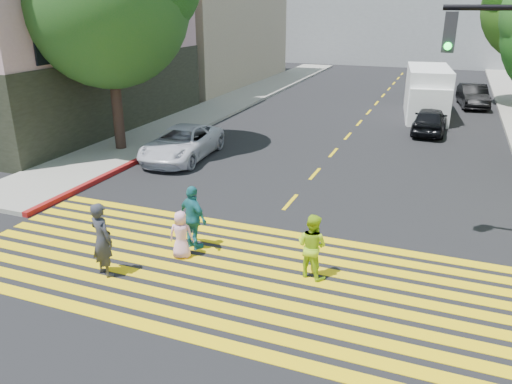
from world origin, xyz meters
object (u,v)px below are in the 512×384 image
Objects in this scene: pedestrian_extra at (193,218)px; dark_car_parked at (473,96)px; pedestrian_man at (102,240)px; pedestrian_woman at (312,246)px; white_van at (427,94)px; white_sedan at (182,143)px; pedestrian_child at (181,235)px; silver_car at (433,83)px; dark_car_near at (430,120)px.

dark_car_parked is at bearing -82.74° from pedestrian_extra.
pedestrian_man is 4.75m from pedestrian_woman.
white_van reaches higher than pedestrian_man.
dark_car_parked is (11.08, 15.94, 0.04)m from white_sedan.
pedestrian_child is at bearing 108.39° from pedestrian_extra.
pedestrian_child is 28.09m from silver_car.
white_sedan is at bearing 42.78° from dark_car_near.
white_van is at bearing -79.26° from pedestrian_extra.
silver_car is (8.55, 20.32, 0.07)m from white_sedan.
pedestrian_man is 1.16× the size of pedestrian_woman.
silver_car is 1.19× the size of dark_car_parked.
white_van is at bearing -82.39° from dark_car_near.
dark_car_near is at bearing -79.00° from pedestrian_woman.
silver_car reaches higher than dark_car_parked.
dark_car_parked is (2.04, 7.90, 0.04)m from dark_car_near.
white_sedan is at bearing -34.65° from pedestrian_extra.
white_van is (-0.43, 3.77, 0.63)m from dark_car_near.
dark_car_parked is (6.90, 22.82, -0.17)m from pedestrian_extra.
white_van is at bearing -85.05° from pedestrian_man.
white_sedan is (-7.34, 7.15, -0.13)m from pedestrian_woman.
silver_car is 0.83× the size of white_van.
pedestrian_extra reaches higher than dark_car_parked.
dark_car_parked reaches higher than dark_car_near.
silver_car reaches higher than pedestrian_child.
silver_car is at bearing -75.04° from pedestrian_extra.
white_sedan is 19.42m from dark_car_parked.
pedestrian_child is at bearing 84.05° from silver_car.
dark_car_parked reaches higher than white_sedan.
white_van is at bearing -128.67° from dark_car_parked.
pedestrian_extra reaches higher than pedestrian_child.
white_van reaches higher than dark_car_parked.
white_sedan is 1.23× the size of dark_car_near.
pedestrian_woman is 3.23m from pedestrian_child.
pedestrian_woman is 0.33× the size of white_sedan.
dark_car_near is (6.16, 16.85, -0.25)m from pedestrian_man.
dark_car_parked is 4.85m from white_van.
white_van reaches higher than pedestrian_woman.
pedestrian_extra is (0.05, 0.54, 0.23)m from pedestrian_child.
pedestrian_man is 9.27m from white_sedan.
pedestrian_extra reaches higher than pedestrian_woman.
pedestrian_woman is 15.29m from dark_car_near.
pedestrian_child is 0.21× the size of white_van.
pedestrian_man is at bearing 82.11° from silver_car.
pedestrian_man is at bearing 71.05° from dark_car_near.
pedestrian_child is at bearing -64.86° from white_sedan.
pedestrian_child is 0.33× the size of dark_car_near.
white_van is at bearing -76.45° from pedestrian_woman.
dark_car_near is 3.85m from white_van.
pedestrian_extra reaches higher than silver_car.
pedestrian_woman is (4.45, 1.66, -0.12)m from pedestrian_man.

